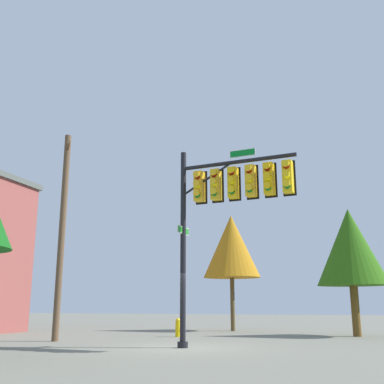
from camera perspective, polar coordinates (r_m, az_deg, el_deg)
The scene contains 6 objects.
ground_plane at distance 16.73m, azimuth -1.15°, elevation -18.44°, with size 120.00×120.00×0.00m, color slate.
signal_pole_assembly at distance 16.39m, azimuth 4.60°, elevation -0.28°, with size 4.36×1.18×6.95m.
utility_pole at distance 20.62m, azimuth -15.53°, elevation -4.45°, with size 1.17×1.52×8.74m.
fire_hydrant at distance 22.43m, azimuth -1.71°, elevation -16.16°, with size 0.33×0.24×0.83m.
tree_near at distance 23.99m, azimuth 18.72°, elevation -6.35°, with size 3.33×3.33×6.02m.
tree_mid at distance 27.70m, azimuth 4.82°, elevation -6.60°, with size 3.29×3.29×6.61m.
Camera 1 is at (5.70, -15.66, 1.40)m, focal length 43.82 mm.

